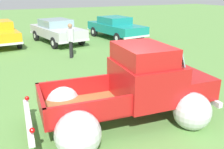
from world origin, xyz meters
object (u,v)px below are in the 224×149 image
at_px(show_car_2, 57,30).
at_px(lane_cone_0, 48,90).
at_px(vintage_pickup_truck, 136,91).
at_px(spectator_1, 71,38).
at_px(show_car_3, 116,27).

distance_m(show_car_2, lane_cone_0, 8.61).
distance_m(vintage_pickup_truck, spectator_1, 6.59).
bearing_deg(show_car_3, lane_cone_0, -45.63).
height_order(show_car_2, lane_cone_0, show_car_2).
bearing_deg(show_car_2, spectator_1, -14.62).
distance_m(vintage_pickup_truck, show_car_2, 10.44).
bearing_deg(show_car_2, show_car_3, 75.71).
bearing_deg(lane_cone_0, show_car_2, 74.36).
xyz_separation_m(vintage_pickup_truck, show_car_2, (0.52, 10.43, 0.03)).
bearing_deg(show_car_3, vintage_pickup_truck, -31.35).
distance_m(vintage_pickup_truck, lane_cone_0, 2.84).
bearing_deg(show_car_3, show_car_2, -101.31).
xyz_separation_m(vintage_pickup_truck, show_car_3, (4.45, 10.19, 0.03)).
height_order(show_car_2, show_car_3, same).
height_order(vintage_pickup_truck, show_car_3, vintage_pickup_truck).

